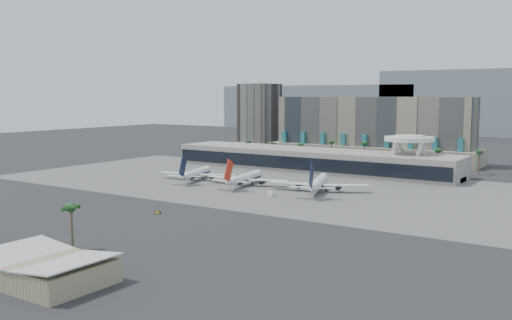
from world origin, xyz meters
The scene contains 16 objects.
ground centered at (0.00, 0.00, 0.00)m, with size 900.00×900.00×0.00m, color #232326.
apron_pad centered at (0.00, 55.00, 0.03)m, with size 260.00×130.00×0.06m, color #5B5B59.
mountain_ridge centered at (27.88, 470.00, 29.89)m, with size 680.00×60.00×70.00m.
hotel centered at (10.00, 174.41, 16.81)m, with size 140.00×30.00×42.00m.
office_tower centered at (-95.00, 200.00, 22.94)m, with size 30.00×30.00×52.00m.
terminal centered at (0.00, 109.84, 6.52)m, with size 170.00×32.50×14.50m.
saucer_structure centered at (55.00, 116.00, 18.45)m, with size 26.00×26.00×21.89m.
palm_row centered at (7.00, 145.00, 10.50)m, with size 157.80×2.80×13.10m.
hangar_right centered at (42.00, -100.00, 2.95)m, with size 30.55×20.60×6.89m.
airliner_left centered at (-30.28, 42.77, 3.69)m, with size 39.55×40.92×14.61m.
airliner_centre centered at (0.17, 42.36, 3.74)m, with size 41.07×42.62×14.82m.
airliner_right centered at (37.70, 45.45, 4.04)m, with size 43.14×44.61×16.01m.
service_vehicle_a centered at (-30.60, 45.46, 0.94)m, with size 3.83×1.87×1.87m, color white.
service_vehicle_b centered at (25.81, 24.85, 0.91)m, with size 3.53×2.01×1.81m, color silver.
taxiway_sign centered at (10.85, -29.39, 0.52)m, with size 2.31×0.76×1.04m.
near_palm_b centered at (24.86, -78.53, 10.63)m, with size 6.00×6.00×13.50m.
Camera 1 is at (153.88, -179.81, 43.16)m, focal length 40.00 mm.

